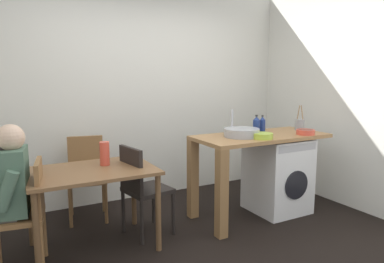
% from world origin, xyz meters
% --- Properties ---
extents(ground_plane, '(5.46, 5.46, 0.00)m').
position_xyz_m(ground_plane, '(0.00, 0.00, 0.00)').
color(ground_plane, black).
extents(wall_back, '(4.60, 0.10, 2.70)m').
position_xyz_m(wall_back, '(0.00, 1.75, 1.35)').
color(wall_back, silver).
rests_on(wall_back, ground_plane).
extents(wall_counter_side, '(0.10, 3.80, 2.70)m').
position_xyz_m(wall_counter_side, '(2.15, 0.00, 1.35)').
color(wall_counter_side, silver).
rests_on(wall_counter_side, ground_plane).
extents(dining_table, '(1.10, 0.76, 0.74)m').
position_xyz_m(dining_table, '(-0.85, 0.56, 0.64)').
color(dining_table, brown).
rests_on(dining_table, ground_plane).
extents(chair_person_seat, '(0.46, 0.46, 0.90)m').
position_xyz_m(chair_person_seat, '(-1.40, 0.45, 0.51)').
color(chair_person_seat, olive).
rests_on(chair_person_seat, ground_plane).
extents(chair_opposite, '(0.47, 0.47, 0.90)m').
position_xyz_m(chair_opposite, '(-0.37, 0.60, 0.51)').
color(chair_opposite, black).
rests_on(chair_opposite, ground_plane).
extents(chair_spare_by_wall, '(0.47, 0.47, 0.90)m').
position_xyz_m(chair_spare_by_wall, '(-0.74, 1.34, 0.51)').
color(chair_spare_by_wall, olive).
rests_on(chair_spare_by_wall, ground_plane).
extents(seated_person, '(0.53, 0.53, 1.20)m').
position_xyz_m(seated_person, '(-1.56, 0.48, 0.67)').
color(seated_person, '#595651').
rests_on(seated_person, ground_plane).
extents(kitchen_counter, '(1.50, 0.68, 0.92)m').
position_xyz_m(kitchen_counter, '(0.78, 0.48, 0.76)').
color(kitchen_counter, '#9E7042').
rests_on(kitchen_counter, ground_plane).
extents(washing_machine, '(0.60, 0.61, 0.86)m').
position_xyz_m(washing_machine, '(1.25, 0.48, 0.43)').
color(washing_machine, white).
rests_on(washing_machine, ground_plane).
extents(sink_basin, '(0.38, 0.38, 0.09)m').
position_xyz_m(sink_basin, '(0.73, 0.48, 0.97)').
color(sink_basin, '#9EA0A5').
rests_on(sink_basin, kitchen_counter).
extents(tap, '(0.02, 0.02, 0.28)m').
position_xyz_m(tap, '(0.73, 0.66, 1.06)').
color(tap, '#B2B2B7').
rests_on(tap, kitchen_counter).
extents(bottle_tall_green, '(0.08, 0.08, 0.20)m').
position_xyz_m(bottle_tall_green, '(1.04, 0.62, 1.01)').
color(bottle_tall_green, navy).
rests_on(bottle_tall_green, kitchen_counter).
extents(bottle_squat_brown, '(0.07, 0.07, 0.19)m').
position_xyz_m(bottle_squat_brown, '(1.14, 0.64, 1.01)').
color(bottle_squat_brown, navy).
rests_on(bottle_squat_brown, kitchen_counter).
extents(mixing_bowl, '(0.22, 0.22, 0.06)m').
position_xyz_m(mixing_bowl, '(0.85, 0.28, 0.95)').
color(mixing_bowl, '#A8C63D').
rests_on(mixing_bowl, kitchen_counter).
extents(utensil_crock, '(0.11, 0.11, 0.30)m').
position_xyz_m(utensil_crock, '(1.62, 0.53, 0.99)').
color(utensil_crock, gray).
rests_on(utensil_crock, kitchen_counter).
extents(colander, '(0.20, 0.20, 0.06)m').
position_xyz_m(colander, '(1.44, 0.26, 0.95)').
color(colander, '#D84C38').
rests_on(colander, kitchen_counter).
extents(vase, '(0.09, 0.09, 0.22)m').
position_xyz_m(vase, '(-0.70, 0.66, 0.85)').
color(vase, '#D84C38').
rests_on(vase, dining_table).
extents(scissors, '(0.15, 0.06, 0.01)m').
position_xyz_m(scissors, '(0.94, 0.38, 0.92)').
color(scissors, '#B2B2B7').
rests_on(scissors, kitchen_counter).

